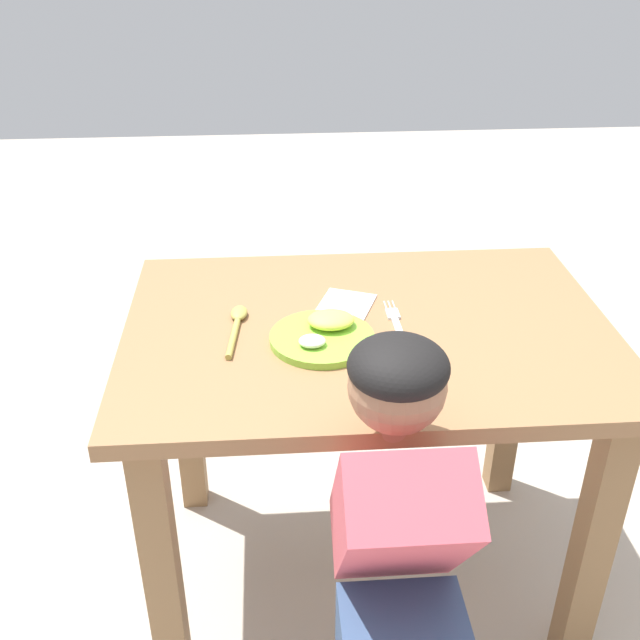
% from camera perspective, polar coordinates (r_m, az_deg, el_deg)
% --- Properties ---
extents(ground_plane, '(8.00, 8.00, 0.00)m').
position_cam_1_polar(ground_plane, '(2.04, 3.03, -18.26)').
color(ground_plane, '#B4A898').
extents(dining_table, '(1.02, 0.72, 0.72)m').
position_cam_1_polar(dining_table, '(1.65, 3.57, -4.41)').
color(dining_table, '#916742').
rests_on(dining_table, ground_plane).
extents(plate, '(0.21, 0.21, 0.05)m').
position_cam_1_polar(plate, '(1.52, 0.29, -1.04)').
color(plate, '#88CD3C').
rests_on(plate, dining_table).
extents(fork, '(0.03, 0.20, 0.01)m').
position_cam_1_polar(fork, '(1.58, 5.82, -0.33)').
color(fork, silver).
rests_on(fork, dining_table).
extents(spoon, '(0.04, 0.20, 0.02)m').
position_cam_1_polar(spoon, '(1.58, -6.32, -0.20)').
color(spoon, '#A99E47').
rests_on(spoon, dining_table).
extents(person, '(0.20, 0.45, 0.92)m').
position_cam_1_polar(person, '(1.35, 5.87, -20.16)').
color(person, '#344C73').
rests_on(person, ground_plane).
extents(napkin, '(0.15, 0.17, 0.00)m').
position_cam_1_polar(napkin, '(1.65, 1.90, 1.06)').
color(napkin, white).
rests_on(napkin, dining_table).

